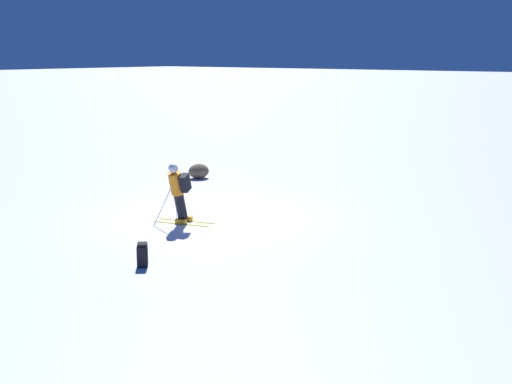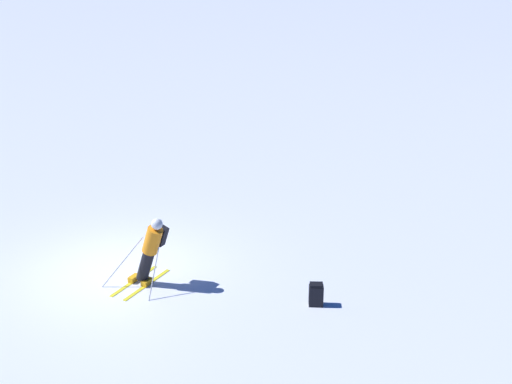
% 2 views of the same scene
% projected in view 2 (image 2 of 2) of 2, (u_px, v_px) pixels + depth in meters
% --- Properties ---
extents(ground_plane, '(300.00, 300.00, 0.00)m').
position_uv_depth(ground_plane, '(117.00, 270.00, 16.41)').
color(ground_plane, white).
extents(skier, '(1.24, 1.69, 1.70)m').
position_uv_depth(skier, '(151.00, 248.00, 15.37)').
color(skier, yellow).
rests_on(skier, ground).
extents(spare_backpack, '(0.37, 0.37, 0.50)m').
position_uv_depth(spare_backpack, '(316.00, 295.00, 14.82)').
color(spare_backpack, black).
rests_on(spare_backpack, ground).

